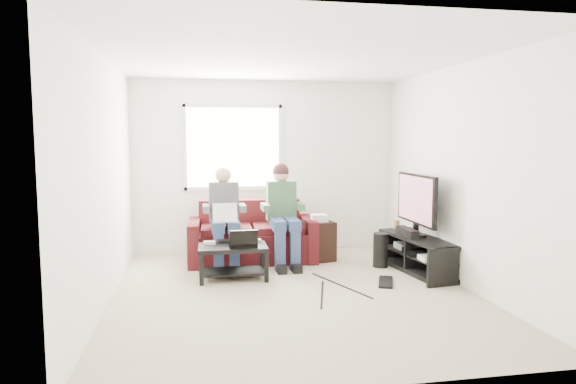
{
  "coord_description": "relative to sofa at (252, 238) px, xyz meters",
  "views": [
    {
      "loc": [
        -1.07,
        -5.51,
        1.74
      ],
      "look_at": [
        0.04,
        0.6,
        1.08
      ],
      "focal_mm": 32.0,
      "sensor_mm": 36.0,
      "label": 1
    }
  ],
  "objects": [
    {
      "name": "floor",
      "position": [
        0.29,
        -1.67,
        -0.31
      ],
      "size": [
        4.5,
        4.5,
        0.0
      ],
      "primitive_type": "plane",
      "color": "tan",
      "rests_on": "ground"
    },
    {
      "name": "person_left",
      "position": [
        -0.4,
        -0.31,
        0.42
      ],
      "size": [
        0.4,
        0.7,
        1.34
      ],
      "color": "navy",
      "rests_on": "sofa"
    },
    {
      "name": "console_grey",
      "position": [
        2.06,
        -0.75,
        -0.03
      ],
      "size": [
        0.34,
        0.26,
        0.08
      ],
      "primitive_type": "cube",
      "color": "gray",
      "rests_on": "tv_stand"
    },
    {
      "name": "console_black",
      "position": [
        2.06,
        -1.1,
        -0.03
      ],
      "size": [
        0.38,
        0.3,
        0.07
      ],
      "primitive_type": "cube",
      "color": "black",
      "rests_on": "tv_stand"
    },
    {
      "name": "wall_front",
      "position": [
        0.29,
        -3.92,
        0.99
      ],
      "size": [
        4.5,
        0.0,
        4.5
      ],
      "primitive_type": "plane",
      "rotation": [
        -1.57,
        0.0,
        0.0
      ],
      "color": "white",
      "rests_on": "floor"
    },
    {
      "name": "tv",
      "position": [
        2.06,
        -0.95,
        0.61
      ],
      "size": [
        0.12,
        1.1,
        0.81
      ],
      "color": "black",
      "rests_on": "tv_stand"
    },
    {
      "name": "subwoofer",
      "position": [
        1.67,
        -0.71,
        -0.08
      ],
      "size": [
        0.2,
        0.2,
        0.46
      ],
      "primitive_type": "cylinder",
      "color": "black",
      "rests_on": "floor"
    },
    {
      "name": "wall_right",
      "position": [
        2.29,
        -1.67,
        0.99
      ],
      "size": [
        0.0,
        4.5,
        4.5
      ],
      "primitive_type": "plane",
      "rotation": [
        1.57,
        0.0,
        -1.57
      ],
      "color": "white",
      "rests_on": "floor"
    },
    {
      "name": "wall_back",
      "position": [
        0.29,
        0.58,
        0.99
      ],
      "size": [
        4.5,
        0.0,
        4.5
      ],
      "primitive_type": "plane",
      "rotation": [
        1.57,
        0.0,
        0.0
      ],
      "color": "white",
      "rests_on": "floor"
    },
    {
      "name": "console_white",
      "position": [
        2.06,
        -1.45,
        -0.04
      ],
      "size": [
        0.3,
        0.22,
        0.06
      ],
      "primitive_type": "cube",
      "color": "silver",
      "rests_on": "tv_stand"
    },
    {
      "name": "soundbar",
      "position": [
        1.94,
        -0.95,
        0.2
      ],
      "size": [
        0.12,
        0.5,
        0.1
      ],
      "primitive_type": "cube",
      "color": "black",
      "rests_on": "tv_stand"
    },
    {
      "name": "coffee_table",
      "position": [
        -0.34,
        -0.95,
        -0.01
      ],
      "size": [
        0.85,
        0.54,
        0.42
      ],
      "color": "black",
      "rests_on": "floor"
    },
    {
      "name": "laptop_silver",
      "position": [
        -0.4,
        -0.53,
        0.4
      ],
      "size": [
        0.33,
        0.23,
        0.24
      ],
      "primitive_type": null,
      "rotation": [
        0.0,
        0.0,
        0.03
      ],
      "color": "silver",
      "rests_on": "person_left"
    },
    {
      "name": "end_table",
      "position": [
        0.94,
        -0.19,
        -0.02
      ],
      "size": [
        0.38,
        0.38,
        0.66
      ],
      "color": "black",
      "rests_on": "floor"
    },
    {
      "name": "controller_c",
      "position": [
        -0.04,
        -0.8,
        0.13
      ],
      "size": [
        0.14,
        0.09,
        0.04
      ],
      "primitive_type": "cube",
      "rotation": [
        0.0,
        0.0,
        0.03
      ],
      "color": "gray",
      "rests_on": "coffee_table"
    },
    {
      "name": "wall_left",
      "position": [
        -1.71,
        -1.67,
        0.99
      ],
      "size": [
        0.0,
        4.5,
        4.5
      ],
      "primitive_type": "plane",
      "rotation": [
        1.57,
        0.0,
        1.57
      ],
      "color": "white",
      "rests_on": "floor"
    },
    {
      "name": "sofa",
      "position": [
        0.0,
        0.0,
        0.0
      ],
      "size": [
        1.81,
        0.92,
        0.84
      ],
      "color": "#431110",
      "rests_on": "floor"
    },
    {
      "name": "tv_stand",
      "position": [
        2.06,
        -1.05,
        -0.1
      ],
      "size": [
        0.61,
        1.45,
        0.46
      ],
      "color": "black",
      "rests_on": "floor"
    },
    {
      "name": "controller_a",
      "position": [
        -0.62,
        -0.83,
        0.13
      ],
      "size": [
        0.15,
        0.1,
        0.04
      ],
      "primitive_type": "cube",
      "rotation": [
        0.0,
        0.0,
        0.07
      ],
      "color": "silver",
      "rests_on": "coffee_table"
    },
    {
      "name": "controller_b",
      "position": [
        -0.44,
        -0.77,
        0.13
      ],
      "size": [
        0.14,
        0.1,
        0.04
      ],
      "primitive_type": "cube",
      "rotation": [
        0.0,
        0.0,
        0.05
      ],
      "color": "black",
      "rests_on": "coffee_table"
    },
    {
      "name": "person_right",
      "position": [
        0.4,
        -0.29,
        0.48
      ],
      "size": [
        0.4,
        0.71,
        1.39
      ],
      "color": "navy",
      "rests_on": "sofa"
    },
    {
      "name": "ceiling",
      "position": [
        0.29,
        -1.67,
        2.29
      ],
      "size": [
        4.5,
        4.5,
        0.0
      ],
      "primitive_type": "plane",
      "rotation": [
        3.14,
        0.0,
        0.0
      ],
      "color": "white",
      "rests_on": "wall_back"
    },
    {
      "name": "drink_cup",
      "position": [
        2.01,
        -0.42,
        0.21
      ],
      "size": [
        0.08,
        0.08,
        0.12
      ],
      "primitive_type": "cylinder",
      "color": "olive",
      "rests_on": "tv_stand"
    },
    {
      "name": "laptop_black",
      "position": [
        -0.22,
        -1.03,
        0.23
      ],
      "size": [
        0.36,
        0.27,
        0.24
      ],
      "primitive_type": null,
      "rotation": [
        0.0,
        0.0,
        -0.08
      ],
      "color": "black",
      "rests_on": "coffee_table"
    },
    {
      "name": "keyboard_floor",
      "position": [
        1.46,
        -1.47,
        -0.3
      ],
      "size": [
        0.33,
        0.52,
        0.03
      ],
      "primitive_type": "cube",
      "rotation": [
        0.0,
        0.0,
        -0.37
      ],
      "color": "black",
      "rests_on": "floor"
    },
    {
      "name": "window",
      "position": [
        -0.21,
        0.56,
        1.29
      ],
      "size": [
        1.48,
        0.04,
        1.28
      ],
      "color": "white",
      "rests_on": "wall_back"
    }
  ]
}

